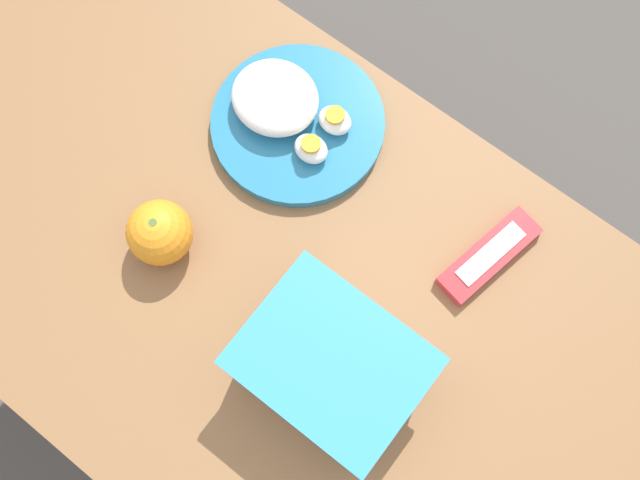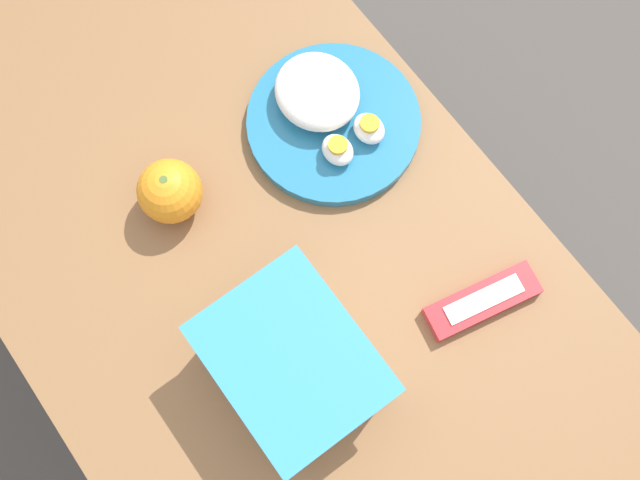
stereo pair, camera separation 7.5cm
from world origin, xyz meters
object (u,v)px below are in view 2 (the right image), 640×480
at_px(candy_bar, 482,301).
at_px(food_container, 293,366).
at_px(orange_fruit, 170,191).
at_px(rice_plate, 329,113).

bearing_deg(candy_bar, food_container, 73.73).
xyz_separation_m(orange_fruit, candy_bar, (-0.34, -0.24, -0.03)).
height_order(orange_fruit, candy_bar, orange_fruit).
xyz_separation_m(orange_fruit, rice_plate, (-0.02, -0.23, -0.02)).
relative_size(food_container, rice_plate, 0.86).
height_order(food_container, rice_plate, food_container).
relative_size(orange_fruit, rice_plate, 0.35).
bearing_deg(food_container, orange_fruit, -0.54).
height_order(orange_fruit, rice_plate, orange_fruit).
bearing_deg(rice_plate, food_container, 136.39).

